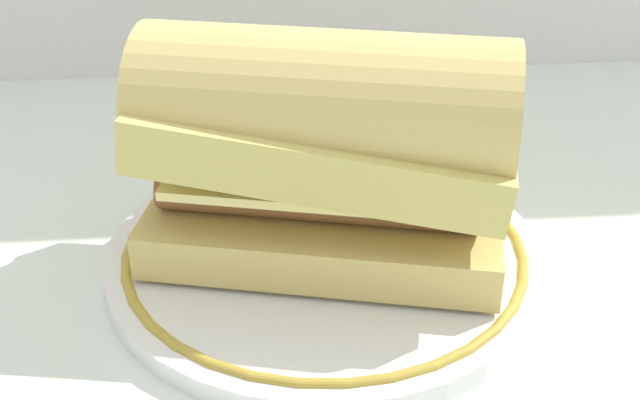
# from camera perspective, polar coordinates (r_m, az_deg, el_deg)

# --- Properties ---
(ground_plane) EXTENTS (1.50, 1.50, 0.00)m
(ground_plane) POSITION_cam_1_polar(r_m,az_deg,el_deg) (0.48, 0.65, -6.73)
(ground_plane) COLOR silver
(plate) EXTENTS (0.25, 0.25, 0.01)m
(plate) POSITION_cam_1_polar(r_m,az_deg,el_deg) (0.50, 0.00, -3.63)
(plate) COLOR white
(plate) RESTS_ON ground_plane
(sausage_sandwich) EXTENTS (0.22, 0.14, 0.13)m
(sausage_sandwich) POSITION_cam_1_polar(r_m,az_deg,el_deg) (0.47, -0.00, 3.63)
(sausage_sandwich) COLOR #D6BC67
(sausage_sandwich) RESTS_ON plate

